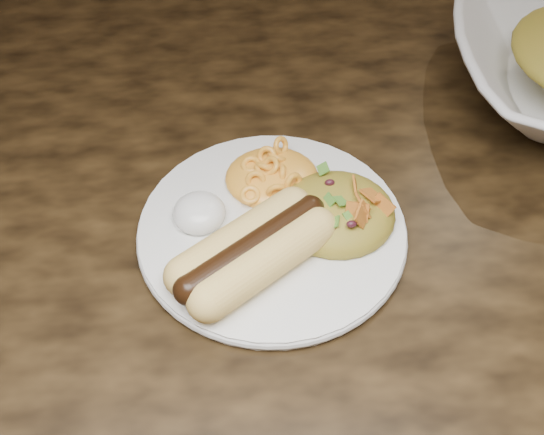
{
  "coord_description": "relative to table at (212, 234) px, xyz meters",
  "views": [
    {
      "loc": [
        0.02,
        -0.44,
        1.19
      ],
      "look_at": [
        0.06,
        -0.08,
        0.77
      ],
      "focal_mm": 42.0,
      "sensor_mm": 36.0,
      "label": 1
    }
  ],
  "objects": [
    {
      "name": "table",
      "position": [
        0.0,
        0.0,
        0.0
      ],
      "size": [
        1.6,
        0.9,
        0.75
      ],
      "color": "#402C15",
      "rests_on": "floor"
    },
    {
      "name": "taco_salad",
      "position": [
        0.11,
        -0.08,
        0.12
      ],
      "size": [
        0.1,
        0.1,
        0.05
      ],
      "rotation": [
        0.0,
        0.0,
        -0.27
      ],
      "color": "#C77329",
      "rests_on": "plate"
    },
    {
      "name": "mac_and_cheese",
      "position": [
        0.06,
        -0.03,
        0.12
      ],
      "size": [
        0.11,
        0.11,
        0.03
      ],
      "primitive_type": "ellipsoid",
      "rotation": [
        0.0,
        0.0,
        0.43
      ],
      "color": "#FD9A4E",
      "rests_on": "plate"
    },
    {
      "name": "hotdog",
      "position": [
        0.04,
        -0.12,
        0.12
      ],
      "size": [
        0.12,
        0.13,
        0.03
      ],
      "rotation": [
        0.0,
        0.0,
        0.61
      ],
      "color": "#FFDE7E",
      "rests_on": "plate"
    },
    {
      "name": "plate",
      "position": [
        0.06,
        -0.08,
        0.1
      ],
      "size": [
        0.28,
        0.28,
        0.01
      ],
      "primitive_type": "cylinder",
      "rotation": [
        0.0,
        0.0,
        -0.24
      ],
      "color": "white",
      "rests_on": "table"
    },
    {
      "name": "sour_cream",
      "position": [
        -0.01,
        -0.07,
        0.12
      ],
      "size": [
        0.05,
        0.05,
        0.03
      ],
      "primitive_type": "ellipsoid",
      "rotation": [
        0.0,
        0.0,
        -0.16
      ],
      "color": "white",
      "rests_on": "plate"
    }
  ]
}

